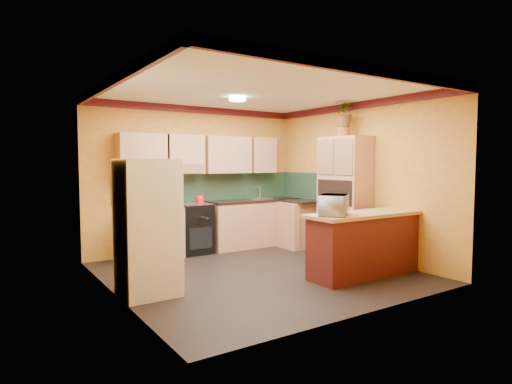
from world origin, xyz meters
TOP-DOWN VIEW (x-y plane):
  - room_shell at (0.02, 0.28)m, footprint 4.24×4.24m
  - base_cabinets_back at (0.41, 1.80)m, footprint 3.65×0.60m
  - countertop_back at (0.41, 1.80)m, footprint 3.65×0.62m
  - stove at (-0.22, 1.80)m, footprint 0.58×0.58m
  - kettle at (-0.12, 1.75)m, footprint 0.20×0.20m
  - sink at (1.18, 1.80)m, footprint 0.48×0.40m
  - base_cabinets_right at (1.80, 1.19)m, footprint 0.60×0.80m
  - countertop_right at (1.80, 1.19)m, footprint 0.62×0.80m
  - fridge at (-1.75, -0.13)m, footprint 0.68×0.66m
  - pantry at (1.85, 0.07)m, footprint 0.48×0.90m
  - fern_pot at (1.85, 0.12)m, footprint 0.22×0.22m
  - fern at (1.85, 0.12)m, footprint 0.57×0.53m
  - breakfast_bar at (1.22, -0.98)m, footprint 1.80×0.55m
  - bar_top at (1.22, -0.98)m, footprint 1.90×0.65m
  - microwave at (0.60, -0.98)m, footprint 0.62×0.59m

SIDE VIEW (x-z plane):
  - base_cabinets_back at x=0.41m, z-range 0.00..0.88m
  - base_cabinets_right at x=1.80m, z-range 0.00..0.88m
  - breakfast_bar at x=1.22m, z-range 0.00..0.88m
  - stove at x=-0.22m, z-range 0.00..0.91m
  - fridge at x=-1.75m, z-range 0.00..1.70m
  - countertop_back at x=0.41m, z-range 0.88..0.92m
  - countertop_right at x=1.80m, z-range 0.88..0.92m
  - bar_top at x=1.22m, z-range 0.88..0.93m
  - sink at x=1.18m, z-range 0.92..0.95m
  - kettle at x=-0.12m, z-range 0.91..1.09m
  - pantry at x=1.85m, z-range 0.00..2.10m
  - microwave at x=0.60m, z-range 0.93..1.22m
  - room_shell at x=0.02m, z-range 0.73..3.45m
  - fern_pot at x=1.85m, z-range 2.10..2.26m
  - fern at x=1.85m, z-range 2.26..2.77m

